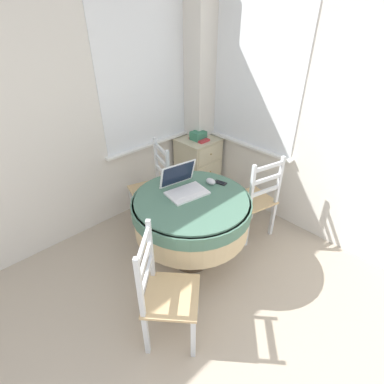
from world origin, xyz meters
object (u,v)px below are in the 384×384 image
object	(u,v)px
computer_mouse	(211,181)
dining_chair_camera_near	(165,293)
book_on_cabinet	(199,139)
round_dining_table	(191,212)
dining_chair_near_back_window	(153,188)
storage_box	(198,136)
corner_cabinet	(198,165)
cell_phone	(220,183)
dining_chair_near_right_window	(255,200)
laptop	(184,186)

from	to	relation	value
computer_mouse	dining_chair_camera_near	xyz separation A→B (m)	(-0.96, -0.47, -0.32)
computer_mouse	book_on_cabinet	distance (m)	1.04
round_dining_table	book_on_cabinet	distance (m)	1.30
dining_chair_near_back_window	dining_chair_camera_near	distance (m)	1.43
computer_mouse	storage_box	bearing A→B (deg)	51.57
dining_chair_camera_near	corner_cabinet	distance (m)	2.12
cell_phone	dining_chair_near_right_window	world-z (taller)	dining_chair_near_right_window
book_on_cabinet	computer_mouse	bearing A→B (deg)	-129.05
storage_box	dining_chair_near_back_window	bearing A→B (deg)	-171.43
cell_phone	dining_chair_near_back_window	world-z (taller)	dining_chair_near_back_window
dining_chair_camera_near	corner_cabinet	size ratio (longest dim) A/B	1.27
laptop	dining_chair_near_right_window	world-z (taller)	laptop
dining_chair_near_right_window	corner_cabinet	size ratio (longest dim) A/B	1.27
laptop	storage_box	world-z (taller)	laptop
storage_box	book_on_cabinet	bearing A→B (deg)	-100.24
laptop	dining_chair_near_back_window	bearing A→B (deg)	80.21
laptop	cell_phone	xyz separation A→B (m)	(0.34, -0.13, -0.05)
laptop	dining_chair_near_back_window	world-z (taller)	laptop
dining_chair_camera_near	book_on_cabinet	xyz separation A→B (m)	(1.62, 1.28, 0.31)
dining_chair_camera_near	corner_cabinet	xyz separation A→B (m)	(1.64, 1.33, -0.07)
dining_chair_camera_near	laptop	bearing A→B (deg)	38.74
dining_chair_camera_near	storage_box	world-z (taller)	dining_chair_camera_near
laptop	dining_chair_camera_near	distance (m)	0.95
dining_chair_camera_near	storage_box	xyz separation A→B (m)	(1.62, 1.31, 0.35)
round_dining_table	computer_mouse	size ratio (longest dim) A/B	10.16
cell_phone	dining_chair_near_back_window	size ratio (longest dim) A/B	0.13
laptop	dining_chair_camera_near	xyz separation A→B (m)	(-0.69, -0.55, -0.35)
dining_chair_camera_near	storage_box	size ratio (longest dim) A/B	5.73
round_dining_table	dining_chair_near_right_window	distance (m)	0.79
dining_chair_near_right_window	corner_cabinet	xyz separation A→B (m)	(0.22, 1.06, -0.07)
dining_chair_camera_near	book_on_cabinet	world-z (taller)	dining_chair_camera_near
round_dining_table	computer_mouse	distance (m)	0.35
dining_chair_near_back_window	corner_cabinet	world-z (taller)	dining_chair_near_back_window
laptop	computer_mouse	xyz separation A→B (m)	(0.27, -0.08, -0.03)
laptop	corner_cabinet	size ratio (longest dim) A/B	0.53
dining_chair_near_right_window	storage_box	size ratio (longest dim) A/B	5.73
dining_chair_near_back_window	storage_box	bearing A→B (deg)	8.57
round_dining_table	dining_chair_camera_near	world-z (taller)	dining_chair_camera_near
cell_phone	corner_cabinet	world-z (taller)	cell_phone
round_dining_table	cell_phone	distance (m)	0.40
computer_mouse	book_on_cabinet	world-z (taller)	computer_mouse
computer_mouse	corner_cabinet	distance (m)	1.17
dining_chair_near_back_window	laptop	bearing A→B (deg)	-99.79
dining_chair_near_back_window	book_on_cabinet	size ratio (longest dim) A/B	4.21
laptop	computer_mouse	world-z (taller)	laptop
round_dining_table	computer_mouse	world-z (taller)	computer_mouse
dining_chair_near_right_window	storage_box	world-z (taller)	dining_chair_near_right_window
dining_chair_near_right_window	corner_cabinet	bearing A→B (deg)	78.27
laptop	storage_box	bearing A→B (deg)	39.07
corner_cabinet	storage_box	size ratio (longest dim) A/B	4.51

